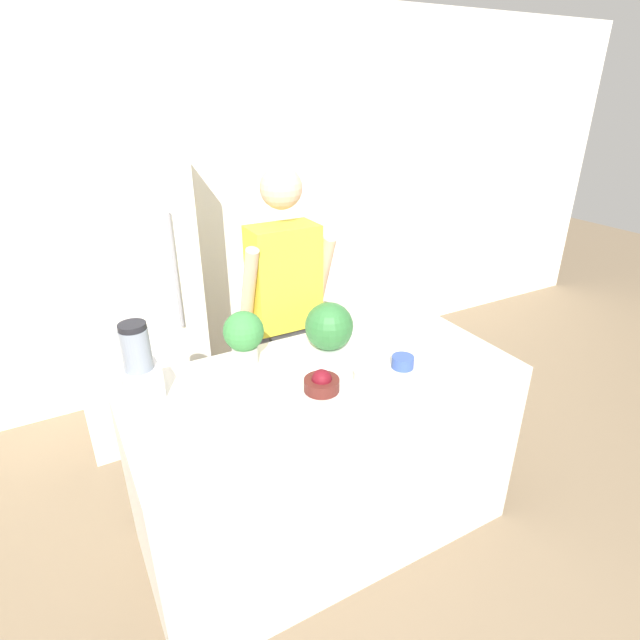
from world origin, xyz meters
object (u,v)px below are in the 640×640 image
at_px(potted_plant, 244,335).
at_px(watermelon, 329,326).
at_px(bowl_cream, 369,373).
at_px(bowl_small_blue, 403,362).
at_px(refrigerator, 128,291).
at_px(blender, 139,365).
at_px(bowl_cherries, 322,383).
at_px(person, 285,314).

bearing_deg(potted_plant, watermelon, -12.37).
distance_m(bowl_cream, bowl_small_blue, 0.19).
relative_size(refrigerator, blender, 5.89).
bearing_deg(bowl_cherries, refrigerator, 109.68).
bearing_deg(blender, refrigerator, 83.20).
relative_size(bowl_cream, potted_plant, 0.55).
xyz_separation_m(bowl_cherries, bowl_small_blue, (0.41, -0.01, -0.01)).
xyz_separation_m(watermelon, bowl_cherries, (-0.20, -0.28, -0.09)).
bearing_deg(bowl_cream, watermelon, 93.65).
relative_size(person, bowl_small_blue, 16.96).
relative_size(bowl_cherries, bowl_small_blue, 1.49).
height_order(bowl_cream, blender, blender).
height_order(bowl_cream, bowl_small_blue, bowl_cream).
distance_m(bowl_cherries, bowl_small_blue, 0.41).
xyz_separation_m(bowl_cream, bowl_small_blue, (0.19, 0.01, -0.00)).
distance_m(person, potted_plant, 0.64).
bearing_deg(potted_plant, bowl_small_blue, -32.49).
bearing_deg(bowl_small_blue, watermelon, 125.33).
bearing_deg(blender, person, 29.07).
distance_m(refrigerator, person, 0.98).
height_order(refrigerator, blender, refrigerator).
bearing_deg(bowl_cherries, bowl_small_blue, -1.85).
distance_m(bowl_cherries, bowl_cream, 0.22).
bearing_deg(bowl_small_blue, refrigerator, 122.35).
bearing_deg(watermelon, potted_plant, 167.63).
xyz_separation_m(bowl_small_blue, blender, (-1.07, 0.35, 0.11)).
relative_size(watermelon, bowl_small_blue, 2.29).
distance_m(person, bowl_cherries, 0.85).
bearing_deg(bowl_cherries, person, 74.94).
bearing_deg(watermelon, blender, 176.60).
bearing_deg(person, bowl_cherries, -105.06).
bearing_deg(watermelon, refrigerator, 121.55).
distance_m(bowl_cherries, potted_plant, 0.43).
bearing_deg(refrigerator, bowl_cherries, -70.32).
bearing_deg(watermelon, person, 87.61).
height_order(person, bowl_cherries, person).
bearing_deg(blender, bowl_cherries, -27.12).
relative_size(bowl_cherries, potted_plant, 0.59).
distance_m(watermelon, bowl_cream, 0.33).
height_order(refrigerator, potted_plant, refrigerator).
relative_size(person, potted_plant, 6.75).
height_order(blender, potted_plant, blender).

